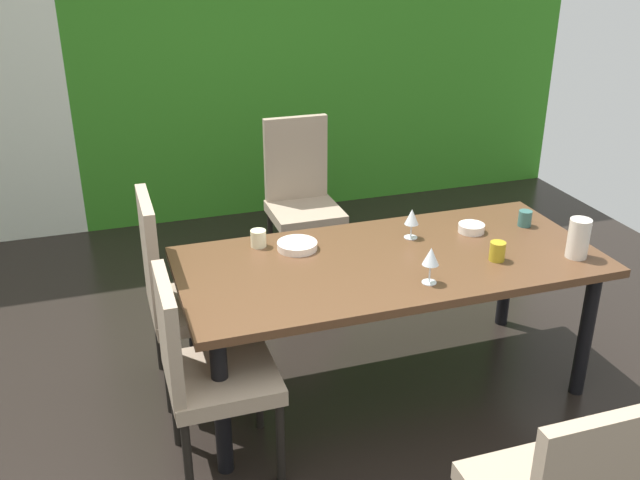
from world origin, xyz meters
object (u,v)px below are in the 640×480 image
Objects in this scene: serving_bowl_east at (471,228)px; cup_south at (258,238)px; serving_bowl_west at (297,246)px; wine_glass_north at (431,257)px; cup_near_shelf at (497,251)px; dining_table at (390,273)px; pitcher_left at (579,238)px; wine_glass_center at (412,218)px; chair_head_far at (301,193)px; chair_left_far at (178,289)px; cup_front at (525,218)px; chair_left_near at (203,366)px.

serving_bowl_east is 1.08m from cup_south.
serving_bowl_west is at bearing 175.06° from serving_bowl_east.
cup_near_shelf is (0.40, 0.11, -0.08)m from wine_glass_north.
cup_near_shelf reaches higher than dining_table.
wine_glass_north is 0.69m from serving_bowl_west.
wine_glass_north reaches higher than serving_bowl_east.
pitcher_left is at bearing -51.98° from serving_bowl_east.
wine_glass_center reaches higher than cup_near_shelf.
chair_head_far is 1.00× the size of chair_left_far.
wine_glass_north is at bearing -135.80° from serving_bowl_east.
pitcher_left is at bearing 1.77° from wine_glass_north.
wine_glass_center is at bearing 145.58° from pitcher_left.
wine_glass_north is 0.88× the size of pitcher_left.
wine_glass_center is at bearing 127.14° from cup_near_shelf.
cup_front reaches higher than serving_bowl_east.
cup_south is (-0.54, -1.08, 0.21)m from chair_head_far.
wine_glass_north is (0.08, -1.68, 0.29)m from chair_head_far.
chair_left_far reaches higher than chair_head_far.
serving_bowl_east is at bearing 113.19° from chair_head_far.
dining_table is 0.35m from wine_glass_north.
wine_glass_north is 2.01× the size of cup_south.
chair_head_far is 1.24m from serving_bowl_west.
wine_glass_north is at bearing 59.87° from chair_left_far.
serving_bowl_west is (-0.37, -1.17, 0.18)m from chair_head_far.
serving_bowl_east is at bearing -4.94° from serving_bowl_west.
serving_bowl_west is 1.01× the size of pitcher_left.
serving_bowl_west is at bearing 148.68° from dining_table.
chair_head_far is 1.52m from cup_front.
chair_left_near is 1.84m from cup_front.
wine_glass_north is 2.04× the size of cup_front.
dining_table is 21.79× the size of cup_near_shelf.
serving_bowl_west is (0.57, 0.55, 0.22)m from chair_left_near.
pitcher_left is (1.23, -0.49, 0.08)m from serving_bowl_west.
pitcher_left is (0.84, -0.26, 0.17)m from dining_table.
cup_near_shelf is (-0.35, -0.32, 0.00)m from cup_front.
chair_left_far reaches higher than serving_bowl_east.
chair_left_far is 0.45m from cup_south.
chair_head_far reaches higher than cup_near_shelf.
wine_glass_north is 0.78m from pitcher_left.
serving_bowl_west is at bearing 82.33° from chair_left_far.
dining_table is 1.92× the size of chair_left_far.
dining_table is 0.66m from cup_south.
pitcher_left reaches higher than wine_glass_north.
chair_left_near is 5.46× the size of wine_glass_north.
cup_south is 1.51m from pitcher_left.
pitcher_left is at bearing -22.67° from cup_south.
wine_glass_north is 0.87m from cup_south.
chair_left_far reaches higher than wine_glass_center.
chair_head_far reaches higher than serving_bowl_west.
serving_bowl_west is 1.21m from cup_front.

